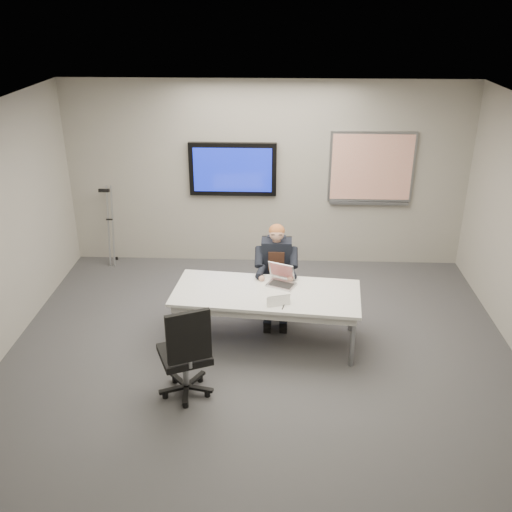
{
  "coord_description": "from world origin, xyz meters",
  "views": [
    {
      "loc": [
        0.17,
        -5.25,
        3.86
      ],
      "look_at": [
        -0.07,
        0.79,
        1.08
      ],
      "focal_mm": 40.0,
      "sensor_mm": 36.0,
      "label": 1
    }
  ],
  "objects_px": {
    "office_chair_far": "(276,288)",
    "office_chair_near": "(186,368)",
    "laptop": "(281,279)",
    "conference_table": "(266,297)",
    "seated_person": "(276,283)"
  },
  "relations": [
    {
      "from": "conference_table",
      "to": "laptop",
      "type": "distance_m",
      "value": 0.32
    },
    {
      "from": "laptop",
      "to": "conference_table",
      "type": "bearing_deg",
      "value": -103.52
    },
    {
      "from": "office_chair_near",
      "to": "conference_table",
      "type": "bearing_deg",
      "value": -149.81
    },
    {
      "from": "conference_table",
      "to": "office_chair_near",
      "type": "distance_m",
      "value": 1.37
    },
    {
      "from": "office_chair_far",
      "to": "seated_person",
      "type": "relative_size",
      "value": 0.79
    },
    {
      "from": "office_chair_near",
      "to": "seated_person",
      "type": "distance_m",
      "value": 1.88
    },
    {
      "from": "office_chair_far",
      "to": "seated_person",
      "type": "distance_m",
      "value": 0.31
    },
    {
      "from": "conference_table",
      "to": "office_chair_far",
      "type": "relative_size",
      "value": 2.3
    },
    {
      "from": "office_chair_far",
      "to": "seated_person",
      "type": "height_order",
      "value": "seated_person"
    },
    {
      "from": "office_chair_near",
      "to": "office_chair_far",
      "type": "bearing_deg",
      "value": -139.43
    },
    {
      "from": "office_chair_near",
      "to": "laptop",
      "type": "height_order",
      "value": "office_chair_near"
    },
    {
      "from": "office_chair_near",
      "to": "laptop",
      "type": "xyz_separation_m",
      "value": [
        0.98,
        1.32,
        0.39
      ]
    },
    {
      "from": "office_chair_far",
      "to": "office_chair_near",
      "type": "bearing_deg",
      "value": -115.35
    },
    {
      "from": "office_chair_near",
      "to": "laptop",
      "type": "bearing_deg",
      "value": -150.0
    },
    {
      "from": "office_chair_far",
      "to": "laptop",
      "type": "bearing_deg",
      "value": -82.67
    }
  ]
}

